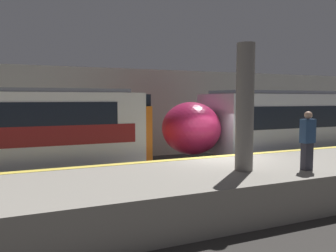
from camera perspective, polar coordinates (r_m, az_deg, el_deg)
name	(u,v)px	position (r m, az deg, el deg)	size (l,w,h in m)	color
ground_plane	(218,185)	(12.03, 8.73, -10.15)	(120.00, 120.00, 0.00)	#33302D
platform	(252,183)	(10.36, 14.41, -9.62)	(40.00, 3.84, 1.08)	gray
station_rear_barrier	(154,113)	(17.61, -2.53, 2.26)	(50.00, 0.15, 4.64)	#B2AD9E
support_pillar_near	(245,108)	(9.34, 13.24, 3.14)	(0.50, 0.50, 3.53)	slate
person_waiting	(307,139)	(10.00, 23.11, -2.13)	(0.38, 0.24, 1.66)	#2D2D38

